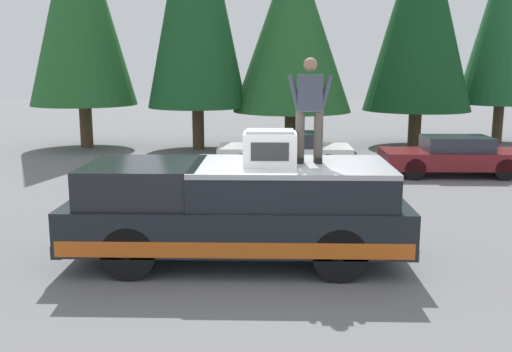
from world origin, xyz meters
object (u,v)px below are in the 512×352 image
object	(u,v)px
person_on_truck_bed	(310,107)
parked_car_maroon	(453,156)
compressor_unit	(270,148)
pickup_truck	(237,210)
parked_car_white	(285,151)

from	to	relation	value
person_on_truck_bed	parked_car_maroon	distance (m)	9.16
person_on_truck_bed	parked_car_maroon	xyz separation A→B (m)	(7.57, -4.77, -1.97)
compressor_unit	person_on_truck_bed	bearing A→B (deg)	-68.34
pickup_truck	person_on_truck_bed	world-z (taller)	person_on_truck_bed
pickup_truck	parked_car_maroon	size ratio (longest dim) A/B	1.35
compressor_unit	parked_car_maroon	size ratio (longest dim) A/B	0.20
parked_car_white	compressor_unit	bearing A→B (deg)	176.87
pickup_truck	parked_car_white	world-z (taller)	pickup_truck
person_on_truck_bed	parked_car_white	bearing A→B (deg)	1.12
parked_car_maroon	parked_car_white	world-z (taller)	same
parked_car_maroon	parked_car_white	size ratio (longest dim) A/B	1.00
compressor_unit	parked_car_white	distance (m)	8.81
compressor_unit	parked_car_white	xyz separation A→B (m)	(8.69, -0.47, -1.35)
person_on_truck_bed	parked_car_white	distance (m)	8.67
compressor_unit	person_on_truck_bed	xyz separation A→B (m)	(0.25, -0.64, 0.62)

